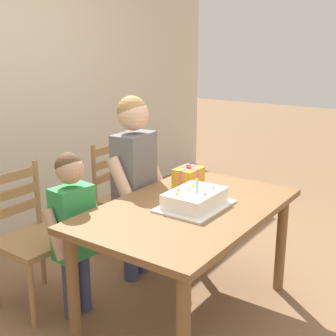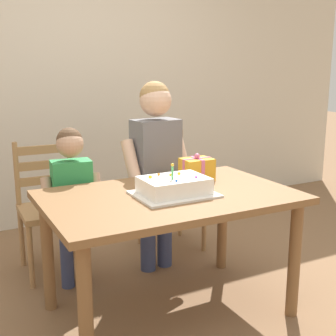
{
  "view_description": "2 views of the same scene",
  "coord_description": "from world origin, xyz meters",
  "px_view_note": "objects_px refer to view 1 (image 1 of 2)",
  "views": [
    {
      "loc": [
        -2.13,
        -1.33,
        1.68
      ],
      "look_at": [
        0.03,
        0.18,
        0.94
      ],
      "focal_mm": 47.61,
      "sensor_mm": 36.0,
      "label": 1
    },
    {
      "loc": [
        -1.14,
        -2.17,
        1.44
      ],
      "look_at": [
        0.07,
        0.15,
        0.84
      ],
      "focal_mm": 48.4,
      "sensor_mm": 36.0,
      "label": 2
    }
  ],
  "objects_px": {
    "gift_box_red_large": "(188,178)",
    "chair_right": "(125,197)",
    "dining_table": "(189,221)",
    "birthday_cake": "(195,199)",
    "chair_left": "(30,238)",
    "child_older": "(135,171)",
    "child_younger": "(73,220)"
  },
  "relations": [
    {
      "from": "child_younger",
      "to": "dining_table",
      "type": "bearing_deg",
      "value": -55.33
    },
    {
      "from": "gift_box_red_large",
      "to": "child_older",
      "type": "distance_m",
      "value": 0.4
    },
    {
      "from": "gift_box_red_large",
      "to": "chair_right",
      "type": "relative_size",
      "value": 0.21
    },
    {
      "from": "gift_box_red_large",
      "to": "chair_right",
      "type": "distance_m",
      "value": 0.81
    },
    {
      "from": "child_older",
      "to": "child_younger",
      "type": "distance_m",
      "value": 0.62
    },
    {
      "from": "dining_table",
      "to": "chair_right",
      "type": "distance_m",
      "value": 1.04
    },
    {
      "from": "chair_right",
      "to": "child_younger",
      "type": "relative_size",
      "value": 0.87
    },
    {
      "from": "dining_table",
      "to": "chair_left",
      "type": "relative_size",
      "value": 1.52
    },
    {
      "from": "dining_table",
      "to": "birthday_cake",
      "type": "distance_m",
      "value": 0.15
    },
    {
      "from": "chair_right",
      "to": "child_younger",
      "type": "height_order",
      "value": "child_younger"
    },
    {
      "from": "birthday_cake",
      "to": "child_older",
      "type": "bearing_deg",
      "value": 72.9
    },
    {
      "from": "gift_box_red_large",
      "to": "chair_left",
      "type": "bearing_deg",
      "value": 136.84
    },
    {
      "from": "chair_left",
      "to": "child_older",
      "type": "distance_m",
      "value": 0.82
    },
    {
      "from": "child_older",
      "to": "child_younger",
      "type": "xyz_separation_m",
      "value": [
        -0.6,
        0.0,
        -0.17
      ]
    },
    {
      "from": "dining_table",
      "to": "gift_box_red_large",
      "type": "distance_m",
      "value": 0.39
    },
    {
      "from": "chair_right",
      "to": "dining_table",
      "type": "bearing_deg",
      "value": -117.48
    },
    {
      "from": "birthday_cake",
      "to": "child_younger",
      "type": "height_order",
      "value": "child_younger"
    },
    {
      "from": "chair_right",
      "to": "child_younger",
      "type": "distance_m",
      "value": 0.95
    },
    {
      "from": "dining_table",
      "to": "birthday_cake",
      "type": "xyz_separation_m",
      "value": [
        0.01,
        -0.04,
        0.15
      ]
    },
    {
      "from": "dining_table",
      "to": "chair_right",
      "type": "relative_size",
      "value": 1.52
    },
    {
      "from": "gift_box_red_large",
      "to": "chair_right",
      "type": "xyz_separation_m",
      "value": [
        0.18,
        0.72,
        -0.34
      ]
    },
    {
      "from": "dining_table",
      "to": "birthday_cake",
      "type": "bearing_deg",
      "value": -75.03
    },
    {
      "from": "child_younger",
      "to": "gift_box_red_large",
      "type": "bearing_deg",
      "value": -29.2
    },
    {
      "from": "birthday_cake",
      "to": "gift_box_red_large",
      "type": "xyz_separation_m",
      "value": [
        0.28,
        0.23,
        0.02
      ]
    },
    {
      "from": "chair_left",
      "to": "child_older",
      "type": "height_order",
      "value": "child_older"
    },
    {
      "from": "dining_table",
      "to": "chair_right",
      "type": "height_order",
      "value": "chair_right"
    },
    {
      "from": "birthday_cake",
      "to": "child_younger",
      "type": "relative_size",
      "value": 0.41
    },
    {
      "from": "chair_left",
      "to": "chair_right",
      "type": "height_order",
      "value": "same"
    },
    {
      "from": "chair_left",
      "to": "child_younger",
      "type": "distance_m",
      "value": 0.38
    },
    {
      "from": "gift_box_red_large",
      "to": "chair_right",
      "type": "bearing_deg",
      "value": 76.09
    },
    {
      "from": "gift_box_red_large",
      "to": "chair_right",
      "type": "height_order",
      "value": "chair_right"
    },
    {
      "from": "birthday_cake",
      "to": "chair_right",
      "type": "relative_size",
      "value": 0.48
    }
  ]
}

